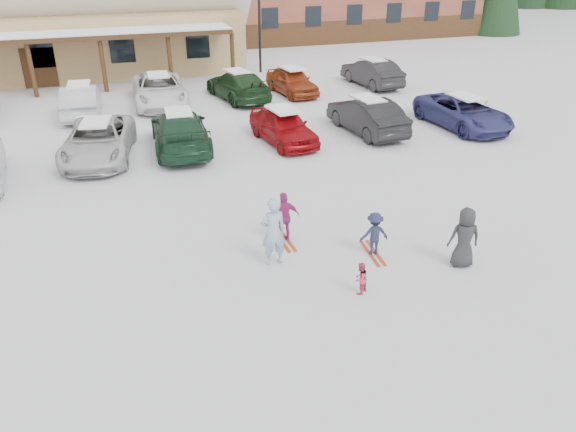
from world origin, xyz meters
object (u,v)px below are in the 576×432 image
object	(u,v)px
parked_car_10	(159,90)
parked_car_11	(238,85)
parked_car_3	(180,131)
parked_car_13	(372,72)
parked_car_9	(81,100)
parked_car_5	(367,116)
toddler_red	(360,278)
child_navy	(374,234)
lamp_post	(259,16)
child_magenta	(284,217)
adult_skier	(273,232)
bystander_dark	(464,238)
parked_car_2	(98,140)
parked_car_6	(463,112)
parked_car_12	(292,81)
parked_car_4	(283,126)

from	to	relation	value
parked_car_10	parked_car_11	distance (m)	4.04
parked_car_3	parked_car_13	world-z (taller)	parked_car_3
parked_car_9	parked_car_5	bearing A→B (deg)	153.66
toddler_red	parked_car_11	world-z (taller)	parked_car_11
child_navy	lamp_post	bearing A→B (deg)	-92.96
child_magenta	parked_car_3	world-z (taller)	parked_car_3
adult_skier	bystander_dark	xyz separation A→B (m)	(4.58, -1.63, -0.12)
bystander_dark	parked_car_2	world-z (taller)	bystander_dark
adult_skier	parked_car_11	xyz separation A→B (m)	(3.22, 16.52, -0.19)
parked_car_5	parked_car_10	bearing A→B (deg)	-48.34
toddler_red	parked_car_11	bearing A→B (deg)	-128.56
parked_car_6	parked_car_11	bearing A→B (deg)	132.47
lamp_post	parked_car_12	distance (m)	6.45
adult_skier	lamp_post	bearing A→B (deg)	-109.17
adult_skier	parked_car_9	bearing A→B (deg)	-77.81
parked_car_10	parked_car_13	xyz separation A→B (m)	(12.01, 0.30, -0.02)
parked_car_6	child_magenta	bearing A→B (deg)	-149.17
toddler_red	parked_car_3	world-z (taller)	parked_car_3
parked_car_6	parked_car_4	bearing A→B (deg)	172.42
parked_car_2	parked_car_9	xyz separation A→B (m)	(-0.57, 6.29, 0.04)
lamp_post	toddler_red	size ratio (longest dim) A/B	7.34
parked_car_2	parked_car_10	world-z (taller)	parked_car_10
toddler_red	parked_car_6	size ratio (longest dim) A/B	0.16
child_navy	parked_car_11	distance (m)	16.91
parked_car_9	parked_car_4	bearing A→B (deg)	142.58
parked_car_2	parked_car_5	size ratio (longest dim) A/B	1.13
parked_car_2	parked_car_10	xyz separation A→B (m)	(3.18, 7.11, 0.04)
bystander_dark	parked_car_10	size ratio (longest dim) A/B	0.29
parked_car_4	parked_car_9	xyz separation A→B (m)	(-7.84, 6.77, 0.05)
child_navy	child_magenta	world-z (taller)	child_magenta
toddler_red	parked_car_3	distance (m)	11.86
parked_car_5	parked_car_13	world-z (taller)	parked_car_5
parked_car_5	parked_car_6	world-z (taller)	parked_car_5
parked_car_9	parked_car_11	world-z (taller)	parked_car_9
parked_car_3	parked_car_9	distance (m)	7.26
parked_car_5	parked_car_9	world-z (taller)	parked_car_9
child_magenta	parked_car_4	bearing A→B (deg)	-108.76
parked_car_3	parked_car_6	size ratio (longest dim) A/B	1.05
child_navy	parked_car_10	xyz separation A→B (m)	(-3.50, 17.09, 0.16)
child_magenta	parked_car_5	size ratio (longest dim) A/B	0.32
parked_car_2	parked_car_4	world-z (taller)	parked_car_2
parked_car_3	parked_car_13	size ratio (longest dim) A/B	1.16
lamp_post	parked_car_3	world-z (taller)	lamp_post
adult_skier	parked_car_6	bearing A→B (deg)	-147.21
adult_skier	parked_car_12	xyz separation A→B (m)	(6.26, 16.67, -0.23)
adult_skier	bystander_dark	world-z (taller)	adult_skier
toddler_red	parked_car_10	distance (m)	18.82
child_magenta	parked_car_2	size ratio (longest dim) A/B	0.28
parked_car_6	parked_car_13	size ratio (longest dim) A/B	1.10
parked_car_12	parked_car_13	size ratio (longest dim) A/B	0.91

